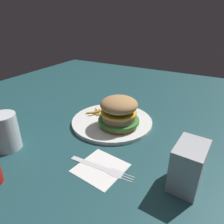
{
  "coord_description": "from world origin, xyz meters",
  "views": [
    {
      "loc": [
        -0.28,
        0.52,
        0.34
      ],
      "look_at": [
        0.02,
        -0.02,
        0.04
      ],
      "focal_mm": 32.63,
      "sensor_mm": 36.0,
      "label": 1
    }
  ],
  "objects_px": {
    "plate": "(112,121)",
    "napkin": "(101,168)",
    "sandwich": "(118,112)",
    "napkin_dispenser": "(188,166)",
    "drink_glass": "(6,133)",
    "fries_pile": "(105,111)",
    "fork": "(101,167)"
  },
  "relations": [
    {
      "from": "fork",
      "to": "sandwich",
      "type": "bearing_deg",
      "value": -74.79
    },
    {
      "from": "sandwich",
      "to": "drink_glass",
      "type": "distance_m",
      "value": 0.33
    },
    {
      "from": "fork",
      "to": "plate",
      "type": "bearing_deg",
      "value": -67.56
    },
    {
      "from": "fork",
      "to": "drink_glass",
      "type": "relative_size",
      "value": 1.68
    },
    {
      "from": "fries_pile",
      "to": "napkin",
      "type": "relative_size",
      "value": 1.0
    },
    {
      "from": "plate",
      "to": "drink_glass",
      "type": "height_order",
      "value": "drink_glass"
    },
    {
      "from": "sandwich",
      "to": "napkin_dispenser",
      "type": "height_order",
      "value": "sandwich"
    },
    {
      "from": "sandwich",
      "to": "fork",
      "type": "distance_m",
      "value": 0.2
    },
    {
      "from": "plate",
      "to": "sandwich",
      "type": "bearing_deg",
      "value": 146.55
    },
    {
      "from": "plate",
      "to": "fork",
      "type": "height_order",
      "value": "plate"
    },
    {
      "from": "fork",
      "to": "drink_glass",
      "type": "distance_m",
      "value": 0.28
    },
    {
      "from": "napkin",
      "to": "drink_glass",
      "type": "relative_size",
      "value": 1.06
    },
    {
      "from": "sandwich",
      "to": "napkin",
      "type": "xyz_separation_m",
      "value": [
        -0.05,
        0.19,
        -0.06
      ]
    },
    {
      "from": "plate",
      "to": "napkin",
      "type": "bearing_deg",
      "value": 112.07
    },
    {
      "from": "napkin",
      "to": "drink_glass",
      "type": "height_order",
      "value": "drink_glass"
    },
    {
      "from": "napkin",
      "to": "napkin_dispenser",
      "type": "relative_size",
      "value": 1.07
    },
    {
      "from": "plate",
      "to": "drink_glass",
      "type": "distance_m",
      "value": 0.33
    },
    {
      "from": "plate",
      "to": "fork",
      "type": "distance_m",
      "value": 0.23
    },
    {
      "from": "fork",
      "to": "drink_glass",
      "type": "xyz_separation_m",
      "value": [
        0.27,
        0.05,
        0.04
      ]
    },
    {
      "from": "plate",
      "to": "fries_pile",
      "type": "height_order",
      "value": "fries_pile"
    },
    {
      "from": "napkin",
      "to": "fork",
      "type": "bearing_deg",
      "value": -178.65
    },
    {
      "from": "sandwich",
      "to": "fries_pile",
      "type": "height_order",
      "value": "sandwich"
    },
    {
      "from": "napkin",
      "to": "napkin_dispenser",
      "type": "xyz_separation_m",
      "value": [
        -0.19,
        -0.05,
        0.05
      ]
    },
    {
      "from": "napkin",
      "to": "napkin_dispenser",
      "type": "bearing_deg",
      "value": -166.18
    },
    {
      "from": "plate",
      "to": "sandwich",
      "type": "height_order",
      "value": "sandwich"
    },
    {
      "from": "sandwich",
      "to": "fork",
      "type": "xyz_separation_m",
      "value": [
        -0.05,
        0.19,
        -0.06
      ]
    },
    {
      "from": "drink_glass",
      "to": "napkin_dispenser",
      "type": "distance_m",
      "value": 0.47
    },
    {
      "from": "sandwich",
      "to": "drink_glass",
      "type": "bearing_deg",
      "value": 47.49
    },
    {
      "from": "sandwich",
      "to": "fries_pile",
      "type": "xyz_separation_m",
      "value": [
        0.09,
        -0.06,
        -0.04
      ]
    },
    {
      "from": "fork",
      "to": "drink_glass",
      "type": "height_order",
      "value": "drink_glass"
    },
    {
      "from": "fries_pile",
      "to": "fork",
      "type": "relative_size",
      "value": 0.63
    },
    {
      "from": "sandwich",
      "to": "fork",
      "type": "relative_size",
      "value": 0.77
    }
  ]
}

